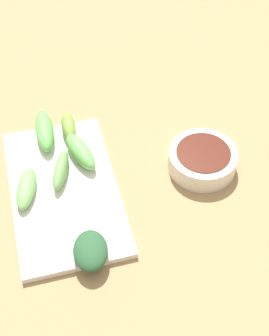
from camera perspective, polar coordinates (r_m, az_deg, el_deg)
The scene contains 9 objects.
tabletop at distance 0.84m, azimuth 0.96°, elevation -2.13°, with size 2.10×2.10×0.02m, color #997C52.
sauce_bowl at distance 0.85m, azimuth 7.63°, elevation 0.99°, with size 0.11×0.11×0.04m.
serving_plate at distance 0.82m, azimuth -7.87°, elevation -2.58°, with size 0.17×0.29×0.01m, color silver.
broccoli_leafy_0 at distance 0.73m, azimuth -4.95°, elevation -9.21°, with size 0.05×0.07×0.03m, color #26512E.
broccoli_stalk_1 at distance 0.81m, azimuth -12.04°, elevation -2.25°, with size 0.03×0.08×0.02m, color #6EAF5A.
broccoli_stalk_2 at distance 0.89m, azimuth -7.40°, elevation 4.60°, with size 0.02×0.07×0.03m, color #76A33E.
broccoli_stalk_3 at distance 0.89m, azimuth -10.05°, elevation 4.19°, with size 0.03×0.10×0.03m, color #63B853.
broccoli_stalk_4 at distance 0.85m, azimuth -6.08°, elevation 1.85°, with size 0.03×0.09×0.03m, color #66B155.
broccoli_stalk_5 at distance 0.83m, azimuth -8.26°, elevation -0.21°, with size 0.02×0.08×0.03m, color #69A655.
Camera 1 is at (0.15, 0.50, 0.67)m, focal length 54.38 mm.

